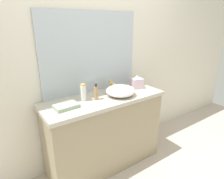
{
  "coord_description": "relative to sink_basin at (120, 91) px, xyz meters",
  "views": [
    {
      "loc": [
        -1.16,
        -1.29,
        1.73
      ],
      "look_at": [
        0.02,
        0.41,
        1.0
      ],
      "focal_mm": 30.76,
      "sensor_mm": 36.0,
      "label": 1
    }
  ],
  "objects": [
    {
      "name": "wall_mirror_panel",
      "position": [
        -0.18,
        0.32,
        0.41
      ],
      "size": [
        1.23,
        0.01,
        0.93
      ],
      "primitive_type": "cube",
      "color": "#B2BCC6",
      "rests_on": "vanity_counter"
    },
    {
      "name": "sink_basin",
      "position": [
        0.0,
        0.0,
        0.0
      ],
      "size": [
        0.34,
        0.34,
        0.12
      ],
      "primitive_type": "ellipsoid",
      "color": "white",
      "rests_on": "vanity_counter"
    },
    {
      "name": "soap_dispenser",
      "position": [
        -0.29,
        0.05,
        0.02
      ],
      "size": [
        0.05,
        0.05,
        0.19
      ],
      "color": "#A88355",
      "rests_on": "vanity_counter"
    },
    {
      "name": "vanity_counter",
      "position": [
        -0.18,
        0.06,
        -0.51
      ],
      "size": [
        1.43,
        0.52,
        0.92
      ],
      "color": "#9C8D6D",
      "rests_on": "ground"
    },
    {
      "name": "bathroom_wall_rear",
      "position": [
        -0.11,
        0.36,
        0.32
      ],
      "size": [
        6.0,
        0.06,
        2.6
      ],
      "primitive_type": "cube",
      "color": "silver",
      "rests_on": "ground"
    },
    {
      "name": "faucet",
      "position": [
        0.0,
        0.19,
        0.02
      ],
      "size": [
        0.03,
        0.12,
        0.14
      ],
      "color": "gold",
      "rests_on": "vanity_counter"
    },
    {
      "name": "lotion_bottle",
      "position": [
        -0.42,
        0.1,
        0.03
      ],
      "size": [
        0.06,
        0.06,
        0.19
      ],
      "color": "white",
      "rests_on": "vanity_counter"
    },
    {
      "name": "tissue_box",
      "position": [
        0.34,
        0.1,
        0.01
      ],
      "size": [
        0.17,
        0.17,
        0.17
      ],
      "color": "silver",
      "rests_on": "vanity_counter"
    },
    {
      "name": "folded_hand_towel",
      "position": [
        -0.65,
        0.03,
        -0.04
      ],
      "size": [
        0.24,
        0.17,
        0.04
      ],
      "primitive_type": "cube",
      "rotation": [
        0.0,
        0.0,
        0.06
      ],
      "color": "#99AF96",
      "rests_on": "vanity_counter"
    }
  ]
}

